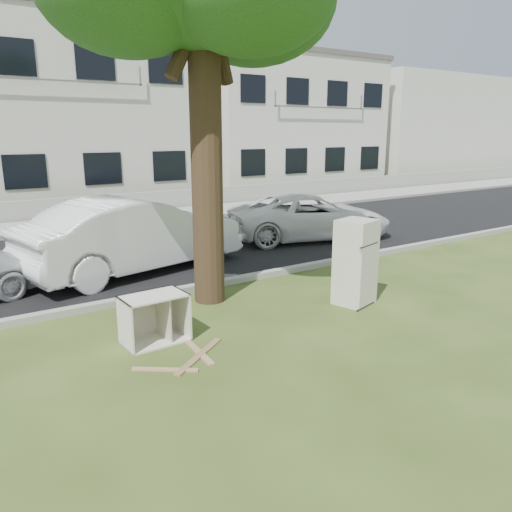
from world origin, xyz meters
TOP-DOWN VIEW (x-y plane):
  - ground at (0.00, 0.00)m, footprint 120.00×120.00m
  - road at (0.00, 6.00)m, footprint 120.00×7.00m
  - kerb_near at (0.00, 2.45)m, footprint 120.00×0.18m
  - kerb_far at (0.00, 9.55)m, footprint 120.00×0.18m
  - sidewalk at (0.00, 11.00)m, footprint 120.00×2.80m
  - low_wall at (0.00, 12.60)m, footprint 120.00×0.15m
  - townhouse_center at (0.00, 17.50)m, footprint 11.22×8.16m
  - townhouse_right at (12.00, 17.50)m, footprint 10.20×8.16m
  - filler_right at (26.00, 18.00)m, footprint 16.00×9.00m
  - fridge at (1.65, 0.24)m, footprint 0.75×0.72m
  - cabinet at (-1.95, 0.61)m, footprint 0.93×0.60m
  - plank_a at (-1.65, -0.18)m, footprint 1.05×0.78m
  - plank_b at (-2.20, -0.30)m, footprint 0.74×0.58m
  - plank_c at (-1.60, -0.08)m, footprint 0.17×0.87m
  - car_center at (-0.80, 4.40)m, footprint 5.16×2.74m
  - car_right at (4.54, 4.93)m, footprint 4.97×3.33m

SIDE VIEW (x-z plane):
  - ground at x=0.00m, z-range 0.00..0.00m
  - kerb_near at x=0.00m, z-range -0.06..0.06m
  - kerb_far at x=0.00m, z-range -0.06..0.06m
  - road at x=0.00m, z-range 0.00..0.01m
  - sidewalk at x=0.00m, z-range 0.00..0.01m
  - plank_b at x=-2.20m, z-range 0.00..0.02m
  - plank_c at x=-1.60m, z-range 0.00..0.02m
  - plank_a at x=-1.65m, z-range 0.00..0.02m
  - low_wall at x=0.00m, z-range 0.00..0.70m
  - cabinet at x=-1.95m, z-range 0.00..0.71m
  - car_right at x=4.54m, z-range 0.00..1.27m
  - fridge at x=1.65m, z-range 0.00..1.50m
  - car_center at x=-0.80m, z-range 0.00..1.62m
  - filler_right at x=26.00m, z-range 0.00..6.40m
  - townhouse_right at x=12.00m, z-range 0.00..6.84m
  - townhouse_center at x=0.00m, z-range 0.00..7.44m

